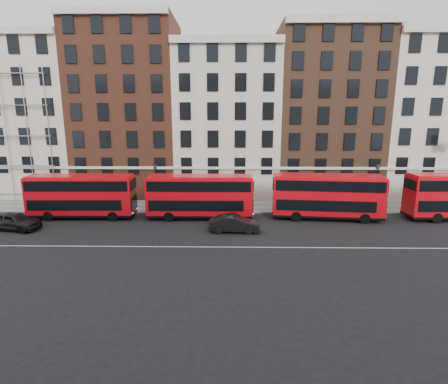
{
  "coord_description": "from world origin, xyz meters",
  "views": [
    {
      "loc": [
        0.36,
        -28.51,
        10.48
      ],
      "look_at": [
        -0.19,
        5.0,
        3.0
      ],
      "focal_mm": 28.0,
      "sensor_mm": 36.0,
      "label": 1
    }
  ],
  "objects_px": {
    "bus_c": "(327,196)",
    "bus_a": "(81,195)",
    "car_rear": "(14,221)",
    "bus_b": "(200,196)",
    "car_front": "(235,224)"
  },
  "relations": [
    {
      "from": "car_rear",
      "to": "bus_b",
      "type": "bearing_deg",
      "value": -66.48
    },
    {
      "from": "bus_c",
      "to": "car_rear",
      "type": "height_order",
      "value": "bus_c"
    },
    {
      "from": "car_front",
      "to": "car_rear",
      "type": "bearing_deg",
      "value": 92.41
    },
    {
      "from": "bus_b",
      "to": "car_rear",
      "type": "relative_size",
      "value": 2.19
    },
    {
      "from": "car_rear",
      "to": "car_front",
      "type": "relative_size",
      "value": 1.05
    },
    {
      "from": "bus_b",
      "to": "bus_c",
      "type": "relative_size",
      "value": 0.96
    },
    {
      "from": "bus_a",
      "to": "car_front",
      "type": "bearing_deg",
      "value": -15.56
    },
    {
      "from": "bus_a",
      "to": "car_front",
      "type": "relative_size",
      "value": 2.3
    },
    {
      "from": "bus_a",
      "to": "bus_b",
      "type": "height_order",
      "value": "bus_b"
    },
    {
      "from": "bus_c",
      "to": "bus_a",
      "type": "bearing_deg",
      "value": -174.54
    },
    {
      "from": "bus_a",
      "to": "bus_b",
      "type": "xyz_separation_m",
      "value": [
        12.1,
        0.0,
        0.01
      ]
    },
    {
      "from": "bus_c",
      "to": "car_front",
      "type": "height_order",
      "value": "bus_c"
    },
    {
      "from": "bus_a",
      "to": "car_rear",
      "type": "relative_size",
      "value": 2.19
    },
    {
      "from": "bus_b",
      "to": "car_front",
      "type": "distance_m",
      "value": 5.64
    },
    {
      "from": "car_rear",
      "to": "bus_c",
      "type": "bearing_deg",
      "value": -71.96
    }
  ]
}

